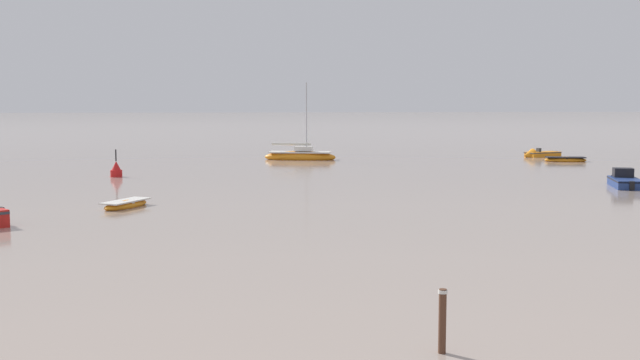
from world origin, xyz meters
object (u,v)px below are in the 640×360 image
object	(u,v)px
sailboat_moored_0	(300,156)
motorboat_moored_1	(538,155)
rowboat_moored_0	(565,160)
mooring_post_near	(442,323)
rowboat_moored_4	(126,205)
motorboat_moored_0	(623,182)
channel_buoy	(116,171)

from	to	relation	value
sailboat_moored_0	motorboat_moored_1	distance (m)	25.22
rowboat_moored_0	mooring_post_near	bearing A→B (deg)	-105.02
rowboat_moored_4	motorboat_moored_0	bearing A→B (deg)	131.38
motorboat_moored_1	rowboat_moored_0	size ratio (longest dim) A/B	1.09
rowboat_moored_0	channel_buoy	bearing A→B (deg)	-153.79
motorboat_moored_0	rowboat_moored_4	xyz separation A→B (m)	(-32.73, -7.14, -0.13)
motorboat_moored_0	sailboat_moored_0	bearing A→B (deg)	53.85
sailboat_moored_0	rowboat_moored_0	size ratio (longest dim) A/B	1.93
rowboat_moored_4	mooring_post_near	xyz separation A→B (m)	(10.66, -26.20, 0.58)
sailboat_moored_0	mooring_post_near	distance (m)	60.24
sailboat_moored_0	rowboat_moored_0	bearing A→B (deg)	1.67
mooring_post_near	rowboat_moored_0	bearing A→B (deg)	63.37
motorboat_moored_1	rowboat_moored_0	xyz separation A→B (m)	(0.25, -6.26, -0.03)
motorboat_moored_0	channel_buoy	xyz separation A→B (m)	(-35.81, 10.69, 0.18)
rowboat_moored_0	channel_buoy	world-z (taller)	channel_buoy
motorboat_moored_0	sailboat_moored_0	world-z (taller)	sailboat_moored_0
sailboat_moored_0	mooring_post_near	bearing A→B (deg)	-78.14
mooring_post_near	rowboat_moored_4	bearing A→B (deg)	112.15
motorboat_moored_0	mooring_post_near	distance (m)	39.98
sailboat_moored_0	rowboat_moored_4	size ratio (longest dim) A/B	2.24
channel_buoy	mooring_post_near	world-z (taller)	channel_buoy
rowboat_moored_4	sailboat_moored_0	bearing A→B (deg)	-171.35
motorboat_moored_0	mooring_post_near	size ratio (longest dim) A/B	3.03
motorboat_moored_1	rowboat_moored_4	bearing A→B (deg)	25.02
rowboat_moored_0	channel_buoy	size ratio (longest dim) A/B	1.82
motorboat_moored_0	rowboat_moored_0	size ratio (longest dim) A/B	1.22
sailboat_moored_0	rowboat_moored_0	xyz separation A→B (m)	(25.46, -5.45, -0.18)
rowboat_moored_4	channel_buoy	bearing A→B (deg)	-141.12
motorboat_moored_0	rowboat_moored_4	bearing A→B (deg)	119.40
sailboat_moored_0	channel_buoy	xyz separation A→B (m)	(-15.75, -16.18, 0.11)
sailboat_moored_0	rowboat_moored_0	distance (m)	26.03
rowboat_moored_4	channel_buoy	world-z (taller)	channel_buoy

